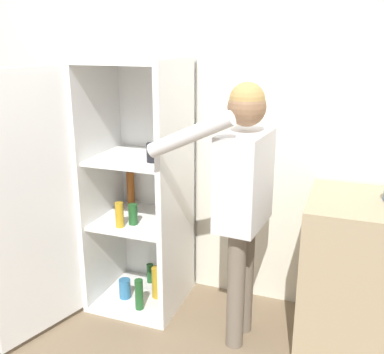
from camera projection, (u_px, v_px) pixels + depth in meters
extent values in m
cube|color=silver|center=(202.00, 114.00, 3.01)|extent=(7.00, 0.06, 2.55)
cube|color=white|center=(142.00, 295.00, 3.18)|extent=(0.59, 0.59, 0.04)
cube|color=white|center=(134.00, 60.00, 2.70)|extent=(0.59, 0.59, 0.04)
cube|color=white|center=(156.00, 176.00, 3.19)|extent=(0.59, 0.03, 1.58)
cube|color=white|center=(102.00, 183.00, 3.03)|extent=(0.03, 0.59, 1.58)
cube|color=white|center=(177.00, 192.00, 2.85)|extent=(0.04, 0.59, 1.58)
cube|color=white|center=(140.00, 220.00, 3.01)|extent=(0.52, 0.52, 0.02)
cube|color=white|center=(137.00, 158.00, 2.88)|extent=(0.52, 0.52, 0.02)
cube|color=white|center=(30.00, 209.00, 2.56)|extent=(0.21, 0.58, 1.58)
cylinder|color=teal|center=(125.00, 289.00, 3.10)|extent=(0.08, 0.08, 0.14)
cylinder|color=black|center=(153.00, 153.00, 2.73)|extent=(0.08, 0.08, 0.12)
cylinder|color=black|center=(175.00, 269.00, 3.27)|extent=(0.05, 0.05, 0.23)
cylinder|color=#1E5123|center=(133.00, 214.00, 2.89)|extent=(0.06, 0.06, 0.14)
cylinder|color=#B78C1E|center=(158.00, 282.00, 3.10)|extent=(0.09, 0.09, 0.22)
cylinder|color=#B78C1E|center=(119.00, 215.00, 2.84)|extent=(0.05, 0.05, 0.16)
cylinder|color=#9E4C19|center=(162.00, 144.00, 2.79)|extent=(0.07, 0.07, 0.18)
cylinder|color=#1E5123|center=(150.00, 273.00, 3.30)|extent=(0.05, 0.05, 0.14)
cylinder|color=#1E5123|center=(139.00, 294.00, 2.96)|extent=(0.05, 0.05, 0.21)
cylinder|color=#9E4C19|center=(131.00, 189.00, 3.20)|extent=(0.06, 0.06, 0.25)
cylinder|color=#726656|center=(236.00, 289.00, 2.59)|extent=(0.10, 0.10, 0.75)
cylinder|color=#726656|center=(245.00, 276.00, 2.73)|extent=(0.10, 0.10, 0.75)
cube|color=silver|center=(244.00, 180.00, 2.47)|extent=(0.26, 0.42, 0.53)
sphere|color=#8C6647|center=(247.00, 107.00, 2.35)|extent=(0.21, 0.21, 0.21)
sphere|color=#AD894C|center=(247.00, 100.00, 2.34)|extent=(0.19, 0.19, 0.19)
cylinder|color=silver|center=(190.00, 135.00, 2.28)|extent=(0.49, 0.12, 0.28)
cylinder|color=silver|center=(256.00, 174.00, 2.67)|extent=(0.08, 0.08, 0.50)
cube|color=tan|center=(361.00, 276.00, 2.57)|extent=(0.64, 0.61, 0.91)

